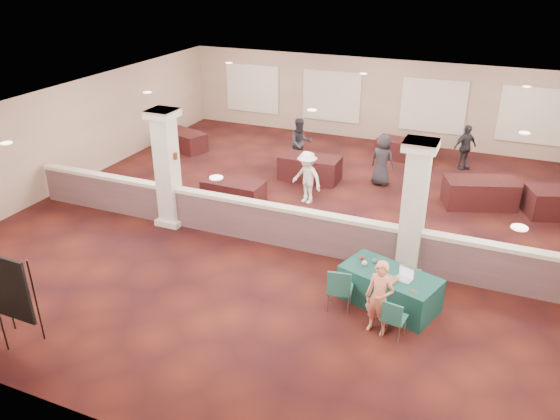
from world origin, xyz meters
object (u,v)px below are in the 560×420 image
at_px(attendee_b, 307,177).
at_px(attendee_d, 382,160).
at_px(far_table_front_right, 480,193).
at_px(far_table_front_left, 234,192).
at_px(attendee_c, 465,147).
at_px(conf_chair_side, 340,287).
at_px(woman, 379,298).
at_px(attendee_a, 300,143).
at_px(near_table, 389,289).
at_px(far_table_front_center, 310,168).
at_px(far_table_back_center, 401,149).
at_px(conf_chair_main, 393,316).
at_px(far_table_back_left, 185,141).
at_px(easel_board, 7,289).

xyz_separation_m(attendee_b, attendee_d, (1.72, 2.26, 0.03)).
bearing_deg(attendee_d, far_table_front_right, -173.65).
bearing_deg(far_table_front_left, attendee_b, 25.61).
bearing_deg(attendee_c, conf_chair_side, -144.49).
bearing_deg(woman, conf_chair_side, 169.82).
height_order(far_table_front_left, attendee_a, attendee_a).
relative_size(near_table, far_table_front_right, 1.00).
relative_size(far_table_front_center, attendee_c, 1.25).
xyz_separation_m(near_table, attendee_a, (-4.69, 7.02, 0.48)).
xyz_separation_m(far_table_front_left, attendee_c, (5.96, 5.70, 0.42)).
bearing_deg(far_table_front_left, woman, -38.69).
bearing_deg(far_table_back_center, far_table_front_center, -126.76).
relative_size(far_table_back_center, attendee_c, 1.12).
bearing_deg(attendee_a, near_table, -94.95).
height_order(conf_chair_side, attendee_d, attendee_d).
distance_m(conf_chair_main, attendee_c, 10.11).
bearing_deg(conf_chair_main, attendee_d, 113.50).
xyz_separation_m(far_table_back_left, far_table_back_center, (7.79, 2.15, 0.01)).
xyz_separation_m(conf_chair_side, attendee_b, (-2.53, 4.90, 0.21)).
distance_m(easel_board, far_table_front_center, 10.29).
bearing_deg(woman, far_table_front_right, 90.71).
bearing_deg(attendee_d, conf_chair_main, 120.58).
xyz_separation_m(easel_board, far_table_back_center, (4.68, 13.16, -0.84)).
distance_m(conf_chair_side, easel_board, 6.36).
relative_size(far_table_front_center, attendee_d, 1.18).
xyz_separation_m(woman, attendee_d, (-1.71, 7.52, 0.05)).
height_order(far_table_front_center, attendee_b, attendee_b).
bearing_deg(conf_chair_side, easel_board, -156.97).
bearing_deg(far_table_back_left, attendee_d, -3.87).
xyz_separation_m(far_table_front_left, far_table_back_center, (3.79, 5.87, -0.01)).
distance_m(woman, attendee_d, 7.71).
bearing_deg(far_table_front_right, conf_chair_side, -108.56).
distance_m(woman, far_table_front_right, 7.15).
relative_size(easel_board, woman, 1.20).
height_order(far_table_back_center, attendee_a, attendee_a).
distance_m(far_table_front_right, attendee_a, 6.13).
distance_m(far_table_front_center, attendee_d, 2.35).
distance_m(easel_board, attendee_b, 8.72).
relative_size(far_table_front_left, attendee_c, 1.15).
relative_size(conf_chair_main, woman, 0.54).
bearing_deg(attendee_a, far_table_front_left, -139.41).
relative_size(near_table, easel_board, 1.07).
bearing_deg(attendee_b, far_table_front_right, 40.25).
bearing_deg(attendee_b, conf_chair_main, -34.96).
bearing_deg(far_table_front_right, attendee_b, -159.73).
relative_size(far_table_front_right, attendee_c, 1.29).
xyz_separation_m(far_table_back_center, attendee_c, (2.18, -0.17, 0.42)).
height_order(far_table_back_left, far_table_back_center, far_table_back_center).
bearing_deg(far_table_front_center, woman, -60.49).
xyz_separation_m(far_table_front_right, attendee_c, (-0.77, 3.00, 0.37)).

